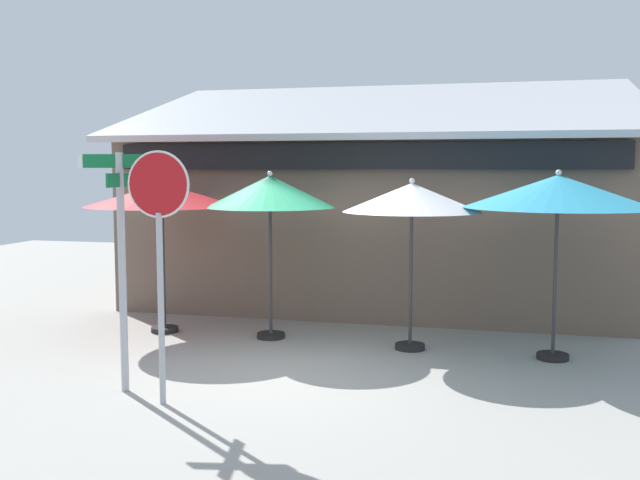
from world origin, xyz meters
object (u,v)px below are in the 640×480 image
Objects in this scene: patio_umbrella_forest_green_center at (270,193)px; street_sign_post at (121,246)px; patio_umbrella_crimson_left at (162,196)px; patio_umbrella_teal_far_right at (558,192)px; stop_sign at (159,230)px; patio_umbrella_ivory_right at (412,199)px.

street_sign_post is at bearing -105.89° from patio_umbrella_forest_green_center.
patio_umbrella_forest_green_center is at bearing 74.11° from street_sign_post.
street_sign_post is at bearing -72.35° from patio_umbrella_crimson_left.
street_sign_post is at bearing -151.40° from patio_umbrella_teal_far_right.
stop_sign reaches higher than patio_umbrella_forest_green_center.
patio_umbrella_ivory_right is (2.21, -0.17, -0.07)m from patio_umbrella_forest_green_center.
stop_sign reaches higher than patio_umbrella_ivory_right.
patio_umbrella_teal_far_right is at bearing 35.02° from stop_sign.
patio_umbrella_crimson_left is at bearing 107.65° from street_sign_post.
stop_sign is at bearing -26.47° from street_sign_post.
patio_umbrella_teal_far_right is at bearing -2.27° from patio_umbrella_crimson_left.
patio_umbrella_teal_far_right reaches higher than patio_umbrella_forest_green_center.
patio_umbrella_forest_green_center is (0.86, 3.02, 0.53)m from street_sign_post.
patio_umbrella_teal_far_right is (2.01, -0.08, 0.12)m from patio_umbrella_ivory_right.
patio_umbrella_teal_far_right reaches higher than patio_umbrella_crimson_left.
stop_sign is at bearing -64.16° from patio_umbrella_crimson_left.
patio_umbrella_crimson_left is (-0.96, 3.01, 0.46)m from street_sign_post.
patio_umbrella_ivory_right is (4.02, -0.16, -0.00)m from patio_umbrella_crimson_left.
stop_sign reaches higher than patio_umbrella_crimson_left.
patio_umbrella_crimson_left is at bearing 177.69° from patio_umbrella_ivory_right.
street_sign_post reaches higher than patio_umbrella_crimson_left.
street_sign_post is 1.14× the size of patio_umbrella_crimson_left.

